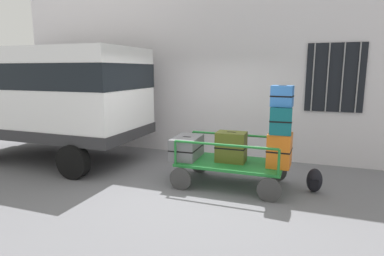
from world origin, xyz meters
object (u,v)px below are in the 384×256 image
suitcase_center_top (282,96)px  backpack (314,181)px  suitcase_left_bottom (187,147)px  suitcase_center_middle (281,120)px  van (51,93)px  suitcase_center_bottom (279,150)px  suitcase_midleft_bottom (231,147)px  luggage_cart (230,167)px

suitcase_center_top → backpack: bearing=14.4°
suitcase_left_bottom → suitcase_center_middle: (1.76, -0.04, 0.64)m
van → suitcase_center_bottom: 5.43m
van → suitcase_left_bottom: (3.58, -0.30, -0.97)m
suitcase_midleft_bottom → suitcase_center_top: bearing=-0.9°
suitcase_center_bottom → suitcase_center_middle: suitcase_center_middle is taller
backpack → suitcase_center_middle: bearing=-161.9°
suitcase_center_middle → backpack: (0.62, 0.20, -1.09)m
luggage_cart → suitcase_center_bottom: (0.88, 0.03, 0.39)m
suitcase_left_bottom → suitcase_center_middle: size_ratio=1.80×
suitcase_left_bottom → suitcase_center_top: size_ratio=2.17×
luggage_cart → suitcase_center_top: (0.88, 0.02, 1.35)m
suitcase_center_top → suitcase_left_bottom: bearing=-179.8°
suitcase_left_bottom → suitcase_center_middle: 1.87m
suitcase_center_bottom → suitcase_center_middle: 0.54m
luggage_cart → suitcase_left_bottom: bearing=179.0°
suitcase_midleft_bottom → backpack: size_ratio=1.30×
suitcase_midleft_bottom → van: bearing=176.5°
van → backpack: size_ratio=10.08×
suitcase_left_bottom → backpack: (2.38, 0.17, -0.45)m
van → suitcase_center_bottom: van is taller
suitcase_center_middle → backpack: size_ratio=1.07×
suitcase_midleft_bottom → backpack: (1.50, 0.15, -0.53)m
suitcase_left_bottom → backpack: suitcase_left_bottom is taller
suitcase_left_bottom → suitcase_center_top: 2.06m
suitcase_midleft_bottom → suitcase_center_bottom: bearing=-0.5°
luggage_cart → suitcase_center_bottom: bearing=1.8°
backpack → suitcase_midleft_bottom: bearing=-174.5°
suitcase_center_bottom → suitcase_left_bottom: bearing=-179.6°
van → backpack: 6.13m
suitcase_center_middle → suitcase_center_top: (-0.00, 0.04, 0.42)m
suitcase_center_bottom → suitcase_center_middle: (-0.00, -0.05, 0.54)m
suitcase_left_bottom → suitcase_center_middle: suitcase_center_middle is taller
suitcase_left_bottom → suitcase_center_top: (1.76, 0.01, 1.05)m
van → suitcase_left_bottom: size_ratio=5.24×
suitcase_left_bottom → van: bearing=175.3°
luggage_cart → suitcase_center_top: size_ratio=5.13×
van → luggage_cart: (4.47, -0.31, -1.27)m
suitcase_center_top → van: bearing=176.9°
van → suitcase_midleft_bottom: bearing=-3.5°
suitcase_center_bottom → backpack: size_ratio=1.39×
suitcase_center_middle → suitcase_left_bottom: bearing=178.8°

